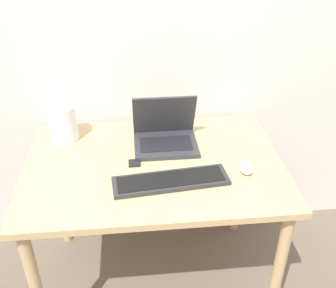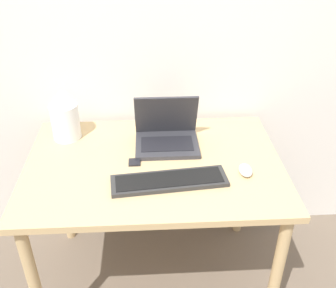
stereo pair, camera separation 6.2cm
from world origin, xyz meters
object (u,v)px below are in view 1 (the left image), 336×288
vase (61,117)px  mp3_player (134,163)px  laptop (165,134)px  mouse (246,168)px  keyboard (171,181)px

vase → mp3_player: 0.42m
laptop → mp3_player: (-0.15, -0.15, -0.05)m
laptop → mouse: bearing=-38.6°
keyboard → mp3_player: size_ratio=9.39×
keyboard → mp3_player: 0.21m
laptop → vase: vase is taller
vase → mouse: bearing=-23.1°
keyboard → mouse: mouse is taller
laptop → mp3_player: bearing=-134.0°
keyboard → mouse: (0.32, 0.05, 0.01)m
vase → laptop: bearing=-10.0°
mouse → vase: 0.87m
laptop → keyboard: size_ratio=0.60×
mp3_player → mouse: bearing=-12.1°
mouse → vase: bearing=156.9°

